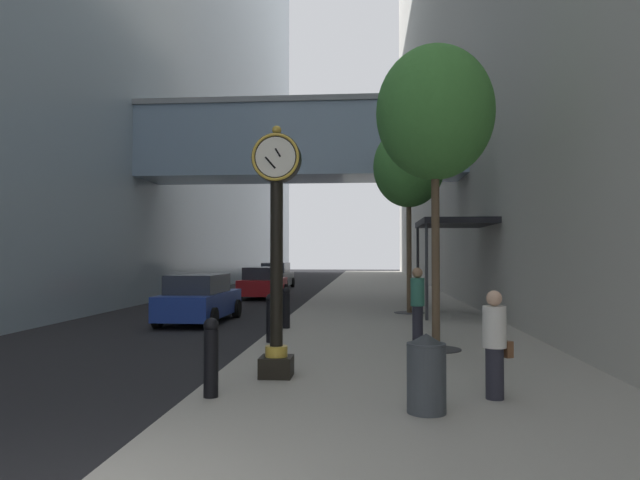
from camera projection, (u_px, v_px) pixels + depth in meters
name	position (u px, v px, depth m)	size (l,w,h in m)	color
ground_plane	(318.00, 296.00, 31.56)	(110.00, 110.00, 0.00)	black
sidewalk_right	(380.00, 291.00, 34.28)	(6.89, 80.00, 0.14)	#9E998E
street_clock	(276.00, 238.00, 9.95)	(0.84, 0.55, 4.34)	black
bollard_nearest	(211.00, 356.00, 8.51)	(0.23, 0.23, 1.17)	black
bollard_third	(271.00, 317.00, 13.82)	(0.23, 0.23, 1.17)	black
bollard_fourth	(286.00, 307.00, 16.47)	(0.23, 0.23, 1.17)	black
street_tree_near	(435.00, 114.00, 12.87)	(2.61, 2.61, 6.77)	#333335
street_tree_mid_near	(409.00, 168.00, 20.88)	(2.56, 2.56, 6.75)	#333335
trash_bin	(426.00, 372.00, 7.67)	(0.53, 0.53, 1.05)	#383D42
pedestrian_walking	(495.00, 342.00, 8.41)	(0.52, 0.47, 1.58)	#23232D
pedestrian_by_clock	(418.00, 301.00, 14.12)	(0.48, 0.48, 1.78)	#23232D
storefront_awning	(453.00, 224.00, 20.02)	(2.40, 3.60, 3.30)	black
car_grey_near	(276.00, 276.00, 37.91)	(1.97, 4.54, 1.70)	slate
car_red_mid	(263.00, 283.00, 29.77)	(2.07, 4.72, 1.60)	#AD191E
car_blue_far	(200.00, 299.00, 19.02)	(1.99, 4.49, 1.59)	navy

